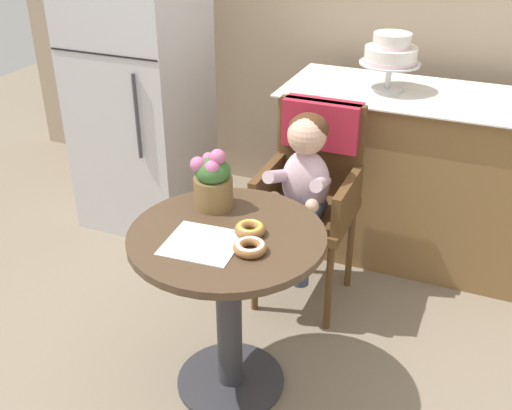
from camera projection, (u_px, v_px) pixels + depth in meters
The scene contains 11 objects.
ground_plane at pixel (231, 382), 2.56m from camera, with size 8.00×8.00×0.00m, color gray.
cafe_table at pixel (228, 281), 2.31m from camera, with size 0.72×0.72×0.72m.
wicker_chair at pixel (314, 172), 2.84m from camera, with size 0.42×0.45×0.95m.
seated_child at pixel (303, 178), 2.70m from camera, with size 0.27×0.32×0.73m.
paper_napkin at pixel (202, 243), 2.15m from camera, with size 0.25×0.24×0.00m, color white.
donut_front at pixel (250, 247), 2.09m from camera, with size 0.12×0.12×0.04m.
donut_mid at pixel (250, 229), 2.20m from camera, with size 0.11×0.11×0.04m.
flower_vase at pixel (213, 181), 2.34m from camera, with size 0.15×0.15×0.24m.
display_counter at pixel (431, 179), 3.20m from camera, with size 1.56×0.62×0.90m.
tiered_cake_stand at pixel (391, 53), 3.00m from camera, with size 0.30×0.30×0.28m.
refrigerator at pixel (139, 80), 3.40m from camera, with size 0.64×0.63×1.70m.
Camera 1 is at (0.83, -1.71, 1.86)m, focal length 43.32 mm.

